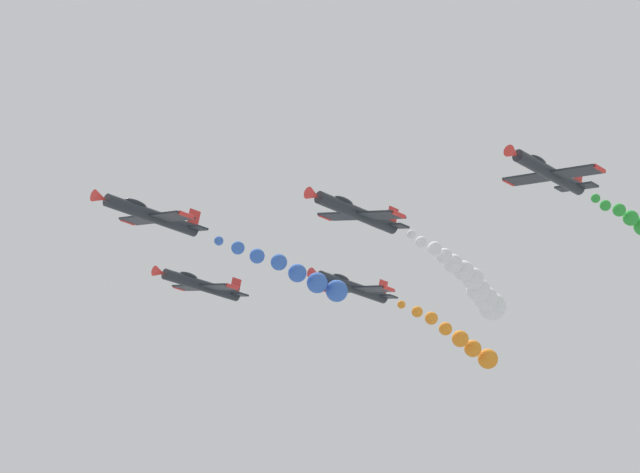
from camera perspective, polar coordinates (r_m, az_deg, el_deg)
The scene contains 8 objects.
airplane_lead at distance 85.35m, azimuth -9.68°, elevation 1.23°, with size 9.32×10.35×3.24m.
smoke_trail_lead at distance 93.29m, azimuth -0.91°, elevation -2.30°, with size 3.41×14.38×3.51m.
airplane_left_inner at distance 84.72m, azimuth 2.06°, elevation 1.40°, with size 9.22×10.35×3.41m.
smoke_trail_left_inner at distance 98.62m, azimuth 8.93°, elevation -2.92°, with size 5.22×17.60×3.86m.
airplane_right_inner at distance 100.31m, azimuth -6.86°, elevation -2.75°, with size 9.34×10.35×3.21m.
airplane_left_outer at distance 98.85m, azimuth 1.82°, elevation -2.89°, with size 9.35×10.35×3.19m.
smoke_trail_left_outer at distance 110.42m, azimuth 8.34°, elevation -6.07°, with size 2.33×15.11×4.68m.
airplane_right_outer at distance 86.79m, azimuth 12.94°, elevation 3.63°, with size 9.39×10.35×3.10m.
Camera 1 is at (-60.03, 56.43, 69.90)m, focal length 55.92 mm.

